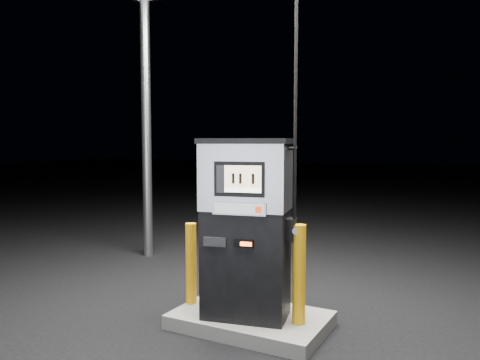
% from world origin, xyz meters
% --- Properties ---
extents(ground, '(80.00, 80.00, 0.00)m').
position_xyz_m(ground, '(0.00, 0.00, 0.00)').
color(ground, black).
rests_on(ground, ground).
extents(pump_island, '(1.60, 1.00, 0.15)m').
position_xyz_m(pump_island, '(0.00, 0.00, 0.07)').
color(pump_island, slate).
rests_on(pump_island, ground).
extents(fuel_dispenser, '(1.07, 0.73, 3.86)m').
position_xyz_m(fuel_dispenser, '(-0.00, -0.10, 1.10)').
color(fuel_dispenser, black).
rests_on(fuel_dispenser, pump_island).
extents(bollard_left, '(0.13, 0.13, 0.92)m').
position_xyz_m(bollard_left, '(-0.74, -0.03, 0.61)').
color(bollard_left, '#F4A50D').
rests_on(bollard_left, pump_island).
extents(bollard_right, '(0.16, 0.16, 1.01)m').
position_xyz_m(bollard_right, '(0.55, -0.02, 0.65)').
color(bollard_right, '#F4A50D').
rests_on(bollard_right, pump_island).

